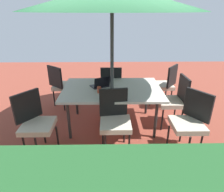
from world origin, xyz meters
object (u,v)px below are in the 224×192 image
chair_southwest (165,83)px  cup (99,90)px  dining_table (112,91)px  laptop (101,85)px  chair_west (174,99)px  chair_southeast (62,84)px  chair_northeast (35,121)px  chair_south (111,85)px  chair_north (115,118)px  chair_northwest (190,120)px

chair_southwest → cup: (1.43, 1.01, 0.26)m
dining_table → laptop: 0.24m
chair_west → cup: 1.42m
chair_southwest → chair_southeast: bearing=-51.1°
chair_northeast → chair_south: (-1.16, -1.51, 0.00)m
chair_west → laptop: size_ratio=2.45×
dining_table → chair_north: size_ratio=1.81×
chair_northwest → cup: 1.53m
chair_southeast → dining_table: bearing=-176.2°
chair_northwest → laptop: (1.37, -0.85, 0.26)m
chair_southeast → chair_southwest: bearing=-140.2°
chair_north → cup: bearing=109.0°
chair_west → dining_table: bearing=-92.4°
dining_table → cup: bearing=41.7°
dining_table → chair_southeast: bearing=-36.1°
chair_southwest → cup: size_ratio=9.00×
dining_table → chair_southwest: chair_southwest is taller
chair_southeast → laptop: 1.20m
dining_table → chair_northwest: bearing=146.1°
chair_west → chair_south: size_ratio=1.00×
chair_northwest → chair_south: bearing=-178.9°
dining_table → chair_southeast: size_ratio=1.81×
chair_northeast → cup: chair_northeast is taller
dining_table → laptop: size_ratio=4.44×
chair_southeast → chair_south: bearing=-143.6°
chair_northwest → chair_south: size_ratio=1.00×
chair_northeast → laptop: chair_northeast is taller
dining_table → chair_west: size_ratio=1.81×
chair_southeast → chair_south: 1.11m
chair_southwest → chair_south: 1.21m
dining_table → laptop: (0.21, -0.07, 0.10)m
chair_north → cup: (0.25, -0.51, 0.26)m
laptop → dining_table: bearing=131.2°
chair_south → cup: size_ratio=9.00×
chair_northwest → dining_table: bearing=-160.3°
dining_table → chair_northeast: (1.16, 0.77, -0.16)m
dining_table → chair_north: bearing=92.5°
chair_southwest → chair_northeast: bearing=-17.3°
laptop → cup: 0.27m
chair_northwest → chair_west: size_ratio=1.00×
chair_north → chair_southeast: bearing=119.5°
chair_northeast → chair_north: 1.20m
chair_west → laptop: bearing=-95.2°
chair_north → chair_west: bearing=24.1°
cup → chair_southeast: bearing=-48.6°
chair_northeast → laptop: 1.30m
chair_south → chair_northwest: bearing=128.2°
chair_northeast → chair_southwest: size_ratio=1.00×
chair_west → chair_southeast: (2.27, -0.83, 0.00)m
chair_southwest → chair_south: same height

